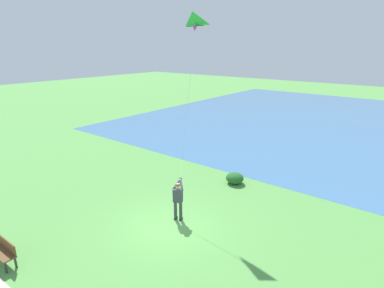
{
  "coord_description": "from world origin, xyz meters",
  "views": [
    {
      "loc": [
        8.43,
        7.86,
        7.26
      ],
      "look_at": [
        -0.31,
        0.98,
        3.75
      ],
      "focal_mm": 28.99,
      "sensor_mm": 36.0,
      "label": 1
    }
  ],
  "objects_px": {
    "park_bench_near_walkway": "(3,249)",
    "person_kite_flyer": "(178,198)",
    "flying_kite": "(193,23)",
    "lakeside_shrub": "(235,178)"
  },
  "relations": [
    {
      "from": "person_kite_flyer",
      "to": "park_bench_near_walkway",
      "type": "height_order",
      "value": "person_kite_flyer"
    },
    {
      "from": "park_bench_near_walkway",
      "to": "lakeside_shrub",
      "type": "xyz_separation_m",
      "value": [
        -10.73,
        2.99,
        -0.21
      ]
    },
    {
      "from": "flying_kite",
      "to": "person_kite_flyer",
      "type": "bearing_deg",
      "value": 24.42
    },
    {
      "from": "lakeside_shrub",
      "to": "person_kite_flyer",
      "type": "bearing_deg",
      "value": -0.07
    },
    {
      "from": "flying_kite",
      "to": "park_bench_near_walkway",
      "type": "relative_size",
      "value": 4.62
    },
    {
      "from": "park_bench_near_walkway",
      "to": "lakeside_shrub",
      "type": "relative_size",
      "value": 1.53
    },
    {
      "from": "park_bench_near_walkway",
      "to": "flying_kite",
      "type": "bearing_deg",
      "value": 167.29
    },
    {
      "from": "person_kite_flyer",
      "to": "flying_kite",
      "type": "distance_m",
      "value": 7.69
    },
    {
      "from": "park_bench_near_walkway",
      "to": "person_kite_flyer",
      "type": "bearing_deg",
      "value": 153.29
    },
    {
      "from": "person_kite_flyer",
      "to": "flying_kite",
      "type": "height_order",
      "value": "flying_kite"
    }
  ]
}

